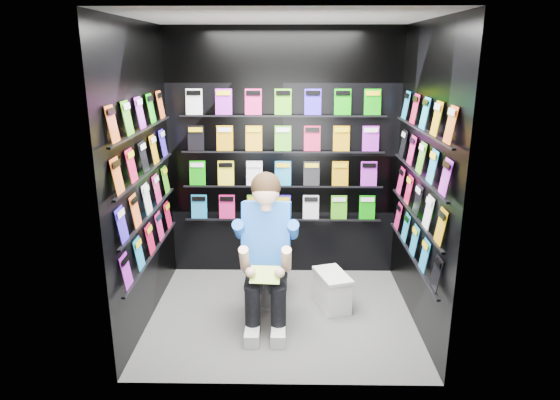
{
  "coord_description": "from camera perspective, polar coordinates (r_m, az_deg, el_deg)",
  "views": [
    {
      "loc": [
        0.05,
        -4.12,
        2.34
      ],
      "look_at": [
        -0.02,
        0.15,
        1.07
      ],
      "focal_mm": 32.0,
      "sensor_mm": 36.0,
      "label": 1
    }
  ],
  "objects": [
    {
      "name": "longbox",
      "position": [
        4.84,
        5.97,
        -10.38
      ],
      "size": [
        0.35,
        0.47,
        0.31
      ],
      "primitive_type": "cube",
      "rotation": [
        0.0,
        0.0,
        0.31
      ],
      "color": "silver",
      "rests_on": "floor"
    },
    {
      "name": "wall_right",
      "position": [
        4.4,
        16.02,
        2.23
      ],
      "size": [
        0.04,
        2.0,
        2.6
      ],
      "primitive_type": "cube",
      "color": "black",
      "rests_on": "floor"
    },
    {
      "name": "longbox_lid",
      "position": [
        4.76,
        6.03,
        -8.54
      ],
      "size": [
        0.37,
        0.49,
        0.03
      ],
      "primitive_type": "cube",
      "rotation": [
        0.0,
        0.0,
        0.31
      ],
      "color": "silver",
      "rests_on": "longbox"
    },
    {
      "name": "comics_left",
      "position": [
        4.42,
        -15.15,
        2.43
      ],
      "size": [
        0.06,
        1.7,
        1.37
      ],
      "primitive_type": null,
      "color": "orange",
      "rests_on": "wall_left"
    },
    {
      "name": "wall_back",
      "position": [
        5.23,
        0.34,
        5.06
      ],
      "size": [
        2.4,
        0.04,
        2.6
      ],
      "primitive_type": "cube",
      "color": "black",
      "rests_on": "floor"
    },
    {
      "name": "toilet",
      "position": [
        4.9,
        -1.31,
        -7.18
      ],
      "size": [
        0.46,
        0.77,
        0.73
      ],
      "primitive_type": "imported",
      "rotation": [
        0.0,
        0.0,
        3.08
      ],
      "color": "silver",
      "rests_on": "floor"
    },
    {
      "name": "held_comic",
      "position": [
        4.15,
        -1.72,
        -8.54
      ],
      "size": [
        0.26,
        0.16,
        0.1
      ],
      "primitive_type": "cube",
      "rotation": [
        -0.96,
        0.0,
        -0.06
      ],
      "color": "green",
      "rests_on": "reader"
    },
    {
      "name": "wall_left",
      "position": [
        4.43,
        -15.52,
        2.36
      ],
      "size": [
        0.04,
        2.0,
        2.6
      ],
      "primitive_type": "cube",
      "color": "black",
      "rests_on": "floor"
    },
    {
      "name": "wall_front",
      "position": [
        3.29,
        -0.02,
        -1.85
      ],
      "size": [
        2.4,
        0.04,
        2.6
      ],
      "primitive_type": "cube",
      "color": "black",
      "rests_on": "floor"
    },
    {
      "name": "comics_right",
      "position": [
        4.4,
        15.65,
        2.3
      ],
      "size": [
        0.06,
        1.7,
        1.37
      ],
      "primitive_type": null,
      "color": "orange",
      "rests_on": "wall_right"
    },
    {
      "name": "comics_back",
      "position": [
        5.2,
        0.34,
        5.05
      ],
      "size": [
        2.1,
        0.06,
        1.37
      ],
      "primitive_type": null,
      "color": "orange",
      "rests_on": "wall_back"
    },
    {
      "name": "floor",
      "position": [
        4.74,
        0.19,
        -13.04
      ],
      "size": [
        2.4,
        2.4,
        0.0
      ],
      "primitive_type": "plane",
      "color": "#61605E",
      "rests_on": "ground"
    },
    {
      "name": "ceiling",
      "position": [
        4.13,
        0.22,
        20.15
      ],
      "size": [
        2.4,
        2.4,
        0.0
      ],
      "primitive_type": "plane",
      "color": "white",
      "rests_on": "floor"
    },
    {
      "name": "reader",
      "position": [
        4.39,
        -1.54,
        -3.95
      ],
      "size": [
        0.62,
        0.87,
        1.54
      ],
      "primitive_type": null,
      "rotation": [
        0.0,
        0.0,
        -0.06
      ],
      "color": "blue",
      "rests_on": "toilet"
    }
  ]
}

